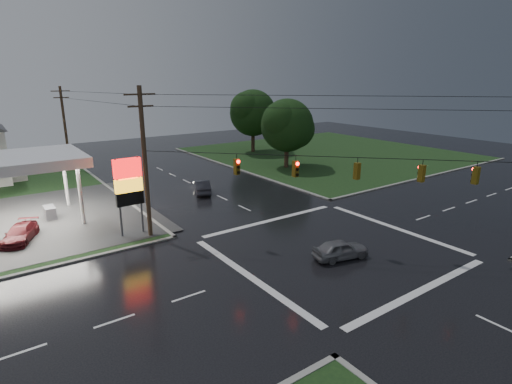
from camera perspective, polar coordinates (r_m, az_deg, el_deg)
ground at (r=28.66m, az=10.76°, el=-7.91°), size 120.00×120.00×0.00m
grass_ne at (r=64.05m, az=10.38°, el=5.45°), size 36.00×36.00×0.08m
pylon_sign at (r=30.65m, az=-17.74°, el=1.12°), size 2.00×0.35×6.00m
utility_pole_nw at (r=29.65m, az=-15.58°, el=4.21°), size 2.20×0.32×11.00m
utility_pole_n at (r=57.08m, az=-25.62°, el=8.41°), size 2.20×0.32×10.50m
traffic_signals at (r=26.74m, az=11.53°, el=4.90°), size 26.87×26.87×1.47m
tree_ne_near at (r=52.34m, az=4.58°, el=9.46°), size 7.99×6.80×8.98m
tree_ne_far at (r=63.60m, az=-0.33°, el=11.22°), size 8.46×7.20×9.80m
car_north at (r=41.50m, az=-7.71°, el=0.78°), size 2.91×4.41×1.37m
car_crossing at (r=27.06m, az=12.00°, el=-8.00°), size 4.00×2.35×1.28m
car_pump at (r=33.77m, az=-30.64°, el=-5.13°), size 3.25×4.47×1.20m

